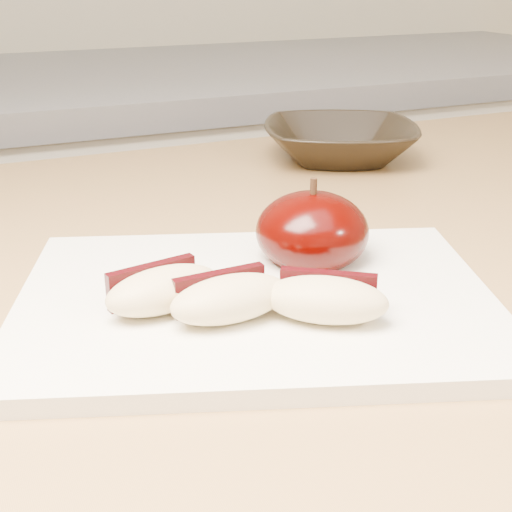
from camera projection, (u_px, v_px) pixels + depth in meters
name	position (u px, v px, depth m)	size (l,w,h in m)	color
back_cabinet	(32.00, 345.00, 1.27)	(2.40, 0.62, 0.94)	silver
cutting_board	(256.00, 302.00, 0.44)	(0.29, 0.21, 0.01)	white
apple_half	(312.00, 232.00, 0.49)	(0.09, 0.09, 0.07)	black
apple_wedge_a	(162.00, 289.00, 0.42)	(0.08, 0.05, 0.03)	#D8BF89
apple_wedge_b	(229.00, 298.00, 0.41)	(0.07, 0.04, 0.03)	#D8BF89
apple_wedge_c	(326.00, 299.00, 0.41)	(0.08, 0.07, 0.03)	#D8BF89
bowl	(340.00, 142.00, 0.78)	(0.17, 0.17, 0.04)	black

